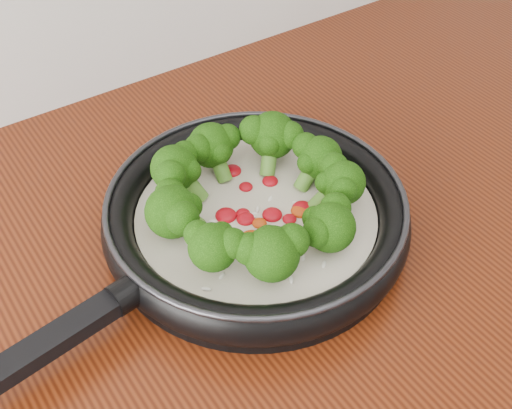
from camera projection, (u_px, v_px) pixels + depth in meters
skillet at (254, 213)px, 0.78m from camera, size 0.58×0.41×0.10m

